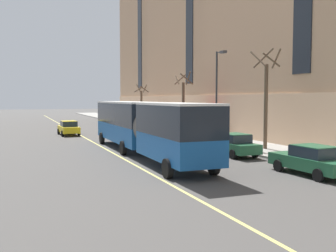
% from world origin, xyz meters
% --- Properties ---
extents(ground_plane, '(260.00, 260.00, 0.00)m').
position_xyz_m(ground_plane, '(0.00, 0.00, 0.00)').
color(ground_plane, '#4C4947').
extents(sidewalk, '(5.17, 160.00, 0.15)m').
position_xyz_m(sidewalk, '(9.40, 3.00, 0.07)').
color(sidewalk, '#9E9B93').
rests_on(sidewalk, ground).
extents(city_bus, '(2.96, 19.43, 3.72)m').
position_xyz_m(city_bus, '(-0.29, 1.61, 2.15)').
color(city_bus, '#19569E').
rests_on(city_bus, ground).
extents(parked_car_red_0, '(2.05, 4.76, 1.56)m').
position_xyz_m(parked_car_red_0, '(5.61, 29.85, 0.78)').
color(parked_car_red_0, '#B21E19').
rests_on(parked_car_red_0, ground).
extents(parked_car_navy_1, '(2.00, 4.28, 1.56)m').
position_xyz_m(parked_car_navy_1, '(5.49, 10.58, 0.78)').
color(parked_car_navy_1, navy).
rests_on(parked_car_navy_1, ground).
extents(parked_car_white_2, '(2.13, 4.66, 1.56)m').
position_xyz_m(parked_car_white_2, '(5.65, 21.15, 0.78)').
color(parked_car_white_2, silver).
rests_on(parked_car_white_2, ground).
extents(parked_car_green_3, '(2.10, 4.77, 1.56)m').
position_xyz_m(parked_car_green_3, '(5.62, -8.45, 0.78)').
color(parked_car_green_3, '#23603D').
rests_on(parked_car_green_3, ground).
extents(parked_car_green_6, '(1.95, 4.53, 1.56)m').
position_xyz_m(parked_car_green_6, '(5.46, -0.95, 0.78)').
color(parked_car_green_6, '#23603D').
rests_on(parked_car_green_6, ground).
extents(taxi_cab, '(2.05, 4.51, 1.56)m').
position_xyz_m(taxi_cab, '(-3.16, 18.99, 0.78)').
color(taxi_cab, yellow).
rests_on(taxi_cab, ground).
extents(street_tree_mid_block, '(1.98, 2.00, 7.71)m').
position_xyz_m(street_tree_mid_block, '(9.18, 0.59, 4.06)').
color(street_tree_mid_block, brown).
rests_on(street_tree_mid_block, sidewalk).
extents(street_tree_far_uptown, '(1.75, 1.78, 6.86)m').
position_xyz_m(street_tree_far_uptown, '(9.17, 16.19, 3.62)').
color(street_tree_far_uptown, brown).
rests_on(street_tree_far_uptown, sidewalk).
extents(street_tree_far_downtown, '(1.99, 2.04, 5.94)m').
position_xyz_m(street_tree_far_downtown, '(9.18, 31.78, 3.22)').
color(street_tree_far_downtown, brown).
rests_on(street_tree_far_downtown, sidewalk).
extents(street_lamp, '(0.36, 1.48, 7.76)m').
position_xyz_m(street_lamp, '(7.41, 4.94, 4.83)').
color(street_lamp, '#2D2D30').
rests_on(street_lamp, sidewalk).
extents(fire_hydrant, '(0.42, 0.24, 0.72)m').
position_xyz_m(fire_hydrant, '(7.31, 9.75, 0.49)').
color(fire_hydrant, red).
rests_on(fire_hydrant, sidewalk).
extents(lane_centerline, '(0.16, 140.00, 0.01)m').
position_xyz_m(lane_centerline, '(-1.99, 3.00, 0.00)').
color(lane_centerline, '#E0D66B').
rests_on(lane_centerline, ground).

